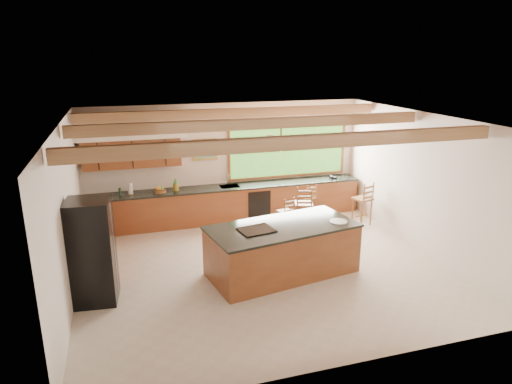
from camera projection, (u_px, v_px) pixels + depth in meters
name	position (u px, v px, depth m)	size (l,w,h in m)	color
ground	(264.00, 267.00, 9.29)	(7.20, 7.20, 0.00)	beige
room_shell	(247.00, 155.00, 9.21)	(7.27, 6.54, 3.02)	beige
counter_run	(201.00, 211.00, 11.24)	(7.12, 3.10, 1.25)	brown
island	(282.00, 249.00, 8.92)	(3.06, 1.82, 1.02)	brown
refrigerator	(92.00, 252.00, 7.79)	(0.79, 0.77, 1.85)	black
bar_stool_a	(305.00, 205.00, 10.92)	(0.54, 0.54, 1.19)	brown
bar_stool_b	(286.00, 213.00, 10.85)	(0.41, 0.41, 0.93)	brown
bar_stool_c	(364.00, 200.00, 11.40)	(0.51, 0.51, 1.13)	brown
bar_stool_d	(309.00, 198.00, 11.89)	(0.36, 0.36, 0.96)	brown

